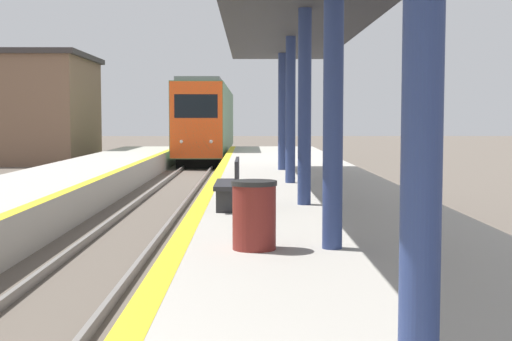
% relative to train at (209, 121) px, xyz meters
% --- Properties ---
extents(train, '(2.65, 22.07, 4.65)m').
position_rel_train_xyz_m(train, '(0.00, 0.00, 0.00)').
color(train, black).
rests_on(train, ground).
extents(station_canopy, '(3.31, 23.54, 3.99)m').
position_rel_train_xyz_m(station_canopy, '(3.68, -32.09, 2.26)').
color(station_canopy, navy).
rests_on(station_canopy, platform_right).
extents(trash_bin, '(0.59, 0.59, 0.89)m').
position_rel_train_xyz_m(trash_bin, '(2.67, -36.84, -1.04)').
color(trash_bin, maroon).
rests_on(trash_bin, platform_right).
extents(bench, '(0.44, 1.76, 0.92)m').
position_rel_train_xyz_m(bench, '(2.25, -32.59, -0.99)').
color(bench, '#28282D').
rests_on(bench, platform_right).
extents(station_building, '(9.99, 8.36, 6.23)m').
position_rel_train_xyz_m(station_building, '(-11.55, -4.43, 0.77)').
color(station_building, brown).
rests_on(station_building, ground).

